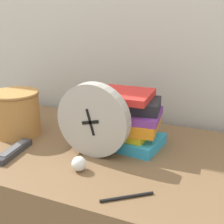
{
  "coord_description": "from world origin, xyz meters",
  "views": [
    {
      "loc": [
        0.46,
        -0.55,
        1.25
      ],
      "look_at": [
        0.08,
        0.33,
        0.91
      ],
      "focal_mm": 50.0,
      "sensor_mm": 36.0,
      "label": 1
    }
  ],
  "objects_px": {
    "desk_clock": "(93,120)",
    "crumpled_paper_ball": "(79,164)",
    "basket": "(16,112)",
    "pen": "(127,197)",
    "book_stack": "(127,119)",
    "tv_remote": "(14,151)"
  },
  "relations": [
    {
      "from": "tv_remote",
      "to": "crumpled_paper_ball",
      "type": "xyz_separation_m",
      "value": [
        0.25,
        -0.01,
        0.01
      ]
    },
    {
      "from": "basket",
      "to": "crumpled_paper_ball",
      "type": "xyz_separation_m",
      "value": [
        0.35,
        -0.15,
        -0.07
      ]
    },
    {
      "from": "desk_clock",
      "to": "crumpled_paper_ball",
      "type": "relative_size",
      "value": 5.4
    },
    {
      "from": "desk_clock",
      "to": "pen",
      "type": "bearing_deg",
      "value": -44.51
    },
    {
      "from": "book_stack",
      "to": "basket",
      "type": "bearing_deg",
      "value": -168.8
    },
    {
      "from": "desk_clock",
      "to": "tv_remote",
      "type": "height_order",
      "value": "desk_clock"
    },
    {
      "from": "basket",
      "to": "tv_remote",
      "type": "bearing_deg",
      "value": -55.48
    },
    {
      "from": "basket",
      "to": "crumpled_paper_ball",
      "type": "distance_m",
      "value": 0.39
    },
    {
      "from": "tv_remote",
      "to": "pen",
      "type": "bearing_deg",
      "value": -10.85
    },
    {
      "from": "desk_clock",
      "to": "book_stack",
      "type": "height_order",
      "value": "desk_clock"
    },
    {
      "from": "book_stack",
      "to": "tv_remote",
      "type": "bearing_deg",
      "value": -144.35
    },
    {
      "from": "book_stack",
      "to": "basket",
      "type": "xyz_separation_m",
      "value": [
        -0.41,
        -0.08,
        -0.0
      ]
    },
    {
      "from": "pen",
      "to": "basket",
      "type": "bearing_deg",
      "value": 156.89
    },
    {
      "from": "desk_clock",
      "to": "basket",
      "type": "distance_m",
      "value": 0.35
    },
    {
      "from": "book_stack",
      "to": "crumpled_paper_ball",
      "type": "height_order",
      "value": "book_stack"
    },
    {
      "from": "desk_clock",
      "to": "crumpled_paper_ball",
      "type": "bearing_deg",
      "value": -86.8
    },
    {
      "from": "desk_clock",
      "to": "tv_remote",
      "type": "bearing_deg",
      "value": -157.61
    },
    {
      "from": "desk_clock",
      "to": "crumpled_paper_ball",
      "type": "height_order",
      "value": "desk_clock"
    },
    {
      "from": "crumpled_paper_ball",
      "to": "book_stack",
      "type": "bearing_deg",
      "value": 74.83
    },
    {
      "from": "book_stack",
      "to": "crumpled_paper_ball",
      "type": "xyz_separation_m",
      "value": [
        -0.06,
        -0.23,
        -0.07
      ]
    },
    {
      "from": "tv_remote",
      "to": "pen",
      "type": "xyz_separation_m",
      "value": [
        0.43,
        -0.08,
        -0.01
      ]
    },
    {
      "from": "basket",
      "to": "tv_remote",
      "type": "xyz_separation_m",
      "value": [
        0.1,
        -0.14,
        -0.08
      ]
    }
  ]
}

